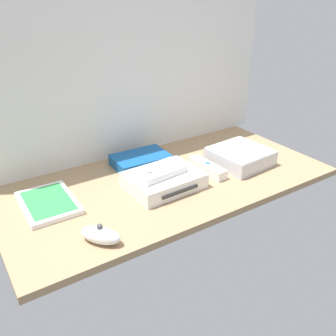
{
  "coord_description": "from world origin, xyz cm",
  "views": [
    {
      "loc": [
        -54.1,
        -82.81,
        53.69
      ],
      "look_at": [
        0.0,
        0.0,
        4.0
      ],
      "focal_mm": 39.32,
      "sensor_mm": 36.0,
      "label": 1
    }
  ],
  "objects": [
    {
      "name": "network_router",
      "position": [
        -1.79,
        13.6,
        1.7
      ],
      "size": [
        18.47,
        12.91,
        3.4
      ],
      "rotation": [
        0.0,
        0.0,
        -0.04
      ],
      "color": "#145193",
      "rests_on": "ground_plane"
    },
    {
      "name": "ground_plane",
      "position": [
        0.0,
        0.0,
        -1.0
      ],
      "size": [
        100.0,
        48.0,
        2.0
      ],
      "primitive_type": "cube",
      "color": "#9E7F5B",
      "rests_on": "ground"
    },
    {
      "name": "back_wall",
      "position": [
        0.0,
        24.6,
        32.0
      ],
      "size": [
        110.0,
        1.2,
        64.0
      ],
      "primitive_type": "cube",
      "color": "white",
      "rests_on": "ground"
    },
    {
      "name": "remote_nunchuk",
      "position": [
        -29.64,
        -16.96,
        2.04
      ],
      "size": [
        9.53,
        10.63,
        5.1
      ],
      "rotation": [
        0.0,
        0.0,
        0.65
      ],
      "color": "white",
      "rests_on": "ground_plane"
    },
    {
      "name": "game_console",
      "position": [
        -3.43,
        -2.95,
        2.2
      ],
      "size": [
        21.49,
        17.01,
        4.4
      ],
      "rotation": [
        0.0,
        0.0,
        0.03
      ],
      "color": "white",
      "rests_on": "ground_plane"
    },
    {
      "name": "remote_wand",
      "position": [
        13.25,
        -2.51,
        1.51
      ],
      "size": [
        4.13,
        14.92,
        3.4
      ],
      "rotation": [
        0.0,
        0.0,
        0.04
      ],
      "color": "white",
      "rests_on": "ground_plane"
    },
    {
      "name": "remote_classic_pad",
      "position": [
        -4.66,
        -2.63,
        5.41
      ],
      "size": [
        15.15,
        9.45,
        2.4
      ],
      "rotation": [
        0.0,
        0.0,
        0.1
      ],
      "color": "white",
      "rests_on": "game_console"
    },
    {
      "name": "game_case",
      "position": [
        -35.0,
        5.57,
        0.76
      ],
      "size": [
        13.88,
        19.2,
        1.56
      ],
      "rotation": [
        0.0,
        0.0,
        -0.01
      ],
      "color": "white",
      "rests_on": "ground_plane"
    },
    {
      "name": "mini_computer",
      "position": [
        26.23,
        -3.55,
        2.64
      ],
      "size": [
        18.17,
        18.17,
        5.3
      ],
      "rotation": [
        0.0,
        0.0,
        0.07
      ],
      "color": "silver",
      "rests_on": "ground_plane"
    }
  ]
}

